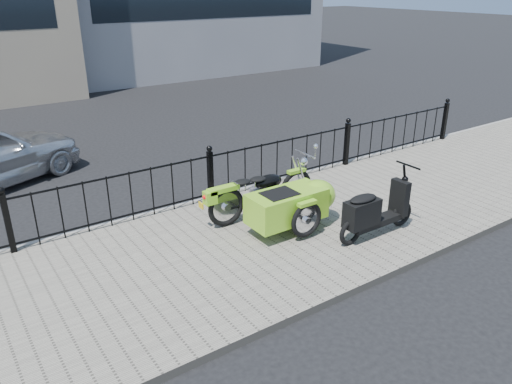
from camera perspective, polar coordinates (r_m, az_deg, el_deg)
ground at (r=8.60m, az=-0.79°, el=-4.49°), size 120.00×120.00×0.00m
sidewalk at (r=8.21m, az=1.16°, el=-5.44°), size 30.00×3.80×0.12m
curb at (r=9.69m, az=-5.53°, el=-0.91°), size 30.00×0.10×0.12m
iron_fence at (r=9.37m, az=-5.23°, el=1.75°), size 14.11×0.11×1.08m
motorcycle_sidecar at (r=8.34m, az=3.90°, el=-0.93°), size 2.28×1.48×0.98m
scooter at (r=8.21m, az=13.26°, el=-2.28°), size 1.64×0.48×1.11m
spare_tire at (r=8.55m, az=3.65°, el=-1.22°), size 0.71×0.19×0.70m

